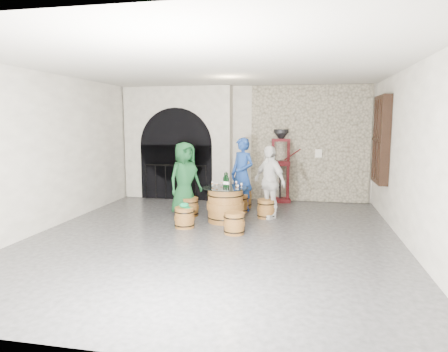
% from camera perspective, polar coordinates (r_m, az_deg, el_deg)
% --- Properties ---
extents(ground, '(8.00, 8.00, 0.00)m').
position_cam_1_polar(ground, '(7.80, -1.45, -8.69)').
color(ground, '#2C2C2F').
rests_on(ground, ground).
extents(wall_back, '(8.00, 0.00, 8.00)m').
position_cam_1_polar(wall_back, '(11.43, 3.01, 4.71)').
color(wall_back, silver).
rests_on(wall_back, ground).
extents(wall_front, '(8.00, 0.00, 8.00)m').
position_cam_1_polar(wall_front, '(3.74, -15.34, -1.90)').
color(wall_front, silver).
rests_on(wall_front, ground).
extents(wall_left, '(0.00, 8.00, 8.00)m').
position_cam_1_polar(wall_left, '(8.96, -23.92, 3.21)').
color(wall_left, silver).
rests_on(wall_left, ground).
extents(wall_right, '(0.00, 8.00, 8.00)m').
position_cam_1_polar(wall_right, '(7.54, 25.45, 2.38)').
color(wall_right, silver).
rests_on(wall_right, ground).
extents(ceiling, '(8.00, 8.00, 0.00)m').
position_cam_1_polar(ceiling, '(7.54, -1.54, 15.32)').
color(ceiling, beige).
rests_on(ceiling, wall_back).
extents(stone_facing_panel, '(3.20, 0.12, 3.18)m').
position_cam_1_polar(stone_facing_panel, '(11.24, 12.10, 4.50)').
color(stone_facing_panel, tan).
rests_on(stone_facing_panel, ground).
extents(arched_opening, '(3.10, 0.60, 3.19)m').
position_cam_1_polar(arched_opening, '(11.61, -6.54, 4.63)').
color(arched_opening, silver).
rests_on(arched_opening, ground).
extents(shuttered_window, '(0.23, 1.10, 2.00)m').
position_cam_1_polar(shuttered_window, '(9.84, 21.49, 4.86)').
color(shuttered_window, black).
rests_on(shuttered_window, wall_right).
extents(barrel_table, '(1.00, 1.00, 0.77)m').
position_cam_1_polar(barrel_table, '(8.87, 0.20, -4.11)').
color(barrel_table, brown).
rests_on(barrel_table, ground).
extents(barrel_stool_left, '(0.44, 0.44, 0.43)m').
position_cam_1_polar(barrel_stool_left, '(9.47, -4.92, -4.41)').
color(barrel_stool_left, brown).
rests_on(barrel_stool_left, ground).
extents(barrel_stool_far, '(0.44, 0.44, 0.43)m').
position_cam_1_polar(barrel_stool_far, '(9.83, 2.22, -3.94)').
color(barrel_stool_far, brown).
rests_on(barrel_stool_far, ground).
extents(barrel_stool_right, '(0.44, 0.44, 0.43)m').
position_cam_1_polar(barrel_stool_right, '(9.28, 6.05, -4.68)').
color(barrel_stool_right, brown).
rests_on(barrel_stool_right, ground).
extents(barrel_stool_near_right, '(0.44, 0.44, 0.43)m').
position_cam_1_polar(barrel_stool_near_right, '(7.95, 1.48, -6.77)').
color(barrel_stool_near_right, brown).
rests_on(barrel_stool_near_right, ground).
extents(barrel_stool_near_left, '(0.44, 0.44, 0.43)m').
position_cam_1_polar(barrel_stool_near_left, '(8.44, -5.67, -5.93)').
color(barrel_stool_near_left, brown).
rests_on(barrel_stool_near_left, ground).
extents(green_cap, '(0.24, 0.20, 0.11)m').
position_cam_1_polar(green_cap, '(8.38, -5.68, -4.19)').
color(green_cap, '#0B7F46').
rests_on(green_cap, barrel_stool_near_left).
extents(person_green, '(0.95, 1.01, 1.74)m').
position_cam_1_polar(person_green, '(9.43, -5.61, -0.42)').
color(person_green, '#134521').
rests_on(person_green, ground).
extents(person_blue, '(0.80, 0.73, 1.82)m').
position_cam_1_polar(person_blue, '(9.91, 2.63, 0.24)').
color(person_blue, navy).
rests_on(person_blue, ground).
extents(person_white, '(1.00, 0.97, 1.67)m').
position_cam_1_polar(person_white, '(9.19, 6.48, -0.85)').
color(person_white, silver).
rests_on(person_white, ground).
extents(wine_bottle_left, '(0.08, 0.08, 0.32)m').
position_cam_1_polar(wine_bottle_left, '(8.79, 0.11, -0.77)').
color(wine_bottle_left, black).
rests_on(wine_bottle_left, barrel_table).
extents(wine_bottle_center, '(0.08, 0.08, 0.32)m').
position_cam_1_polar(wine_bottle_center, '(8.75, 0.50, -0.80)').
color(wine_bottle_center, black).
rests_on(wine_bottle_center, barrel_table).
extents(wine_bottle_right, '(0.08, 0.08, 0.32)m').
position_cam_1_polar(wine_bottle_right, '(8.94, 0.31, -0.62)').
color(wine_bottle_right, black).
rests_on(wine_bottle_right, barrel_table).
extents(tasting_glass_a, '(0.05, 0.05, 0.10)m').
position_cam_1_polar(tasting_glass_a, '(8.82, -1.05, -1.28)').
color(tasting_glass_a, '#B56223').
rests_on(tasting_glass_a, barrel_table).
extents(tasting_glass_b, '(0.05, 0.05, 0.10)m').
position_cam_1_polar(tasting_glass_b, '(8.78, 2.50, -1.33)').
color(tasting_glass_b, '#B56223').
rests_on(tasting_glass_b, barrel_table).
extents(tasting_glass_c, '(0.05, 0.05, 0.10)m').
position_cam_1_polar(tasting_glass_c, '(9.11, -0.37, -0.99)').
color(tasting_glass_c, '#B56223').
rests_on(tasting_glass_c, barrel_table).
extents(tasting_glass_d, '(0.05, 0.05, 0.10)m').
position_cam_1_polar(tasting_glass_d, '(9.07, 1.76, -1.03)').
color(tasting_glass_d, '#B56223').
rests_on(tasting_glass_d, barrel_table).
extents(tasting_glass_e, '(0.05, 0.05, 0.10)m').
position_cam_1_polar(tasting_glass_e, '(8.54, 1.98, -1.58)').
color(tasting_glass_e, '#B56223').
rests_on(tasting_glass_e, barrel_table).
extents(tasting_glass_f, '(0.05, 0.05, 0.10)m').
position_cam_1_polar(tasting_glass_f, '(9.00, -1.64, -1.10)').
color(tasting_glass_f, '#B56223').
rests_on(tasting_glass_f, barrel_table).
extents(side_barrel, '(0.46, 0.46, 0.61)m').
position_cam_1_polar(side_barrel, '(10.32, 2.75, -2.88)').
color(side_barrel, brown).
rests_on(side_barrel, ground).
extents(corking_press, '(0.85, 0.53, 2.00)m').
position_cam_1_polar(corking_press, '(11.04, 8.08, 2.27)').
color(corking_press, '#500D13').
rests_on(corking_press, ground).
extents(control_box, '(0.18, 0.10, 0.22)m').
position_cam_1_polar(control_box, '(11.19, 13.35, 3.16)').
color(control_box, silver).
rests_on(control_box, wall_back).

